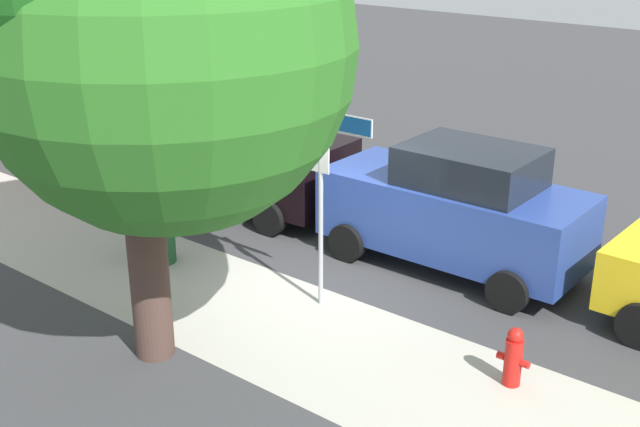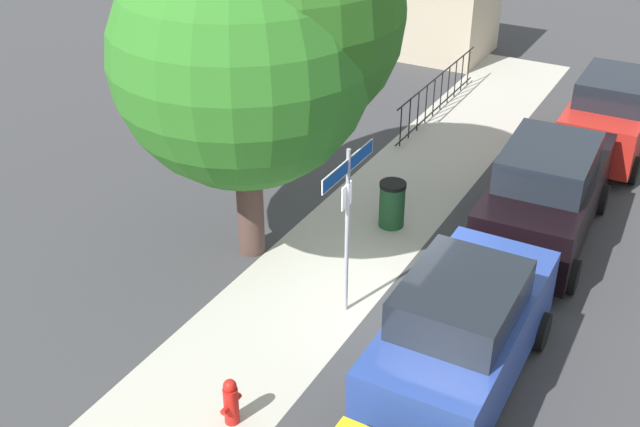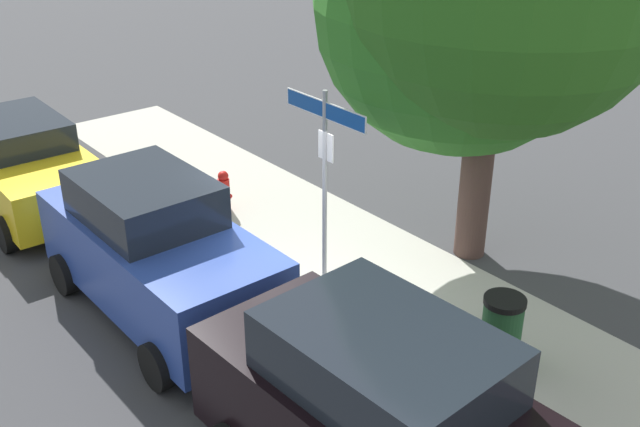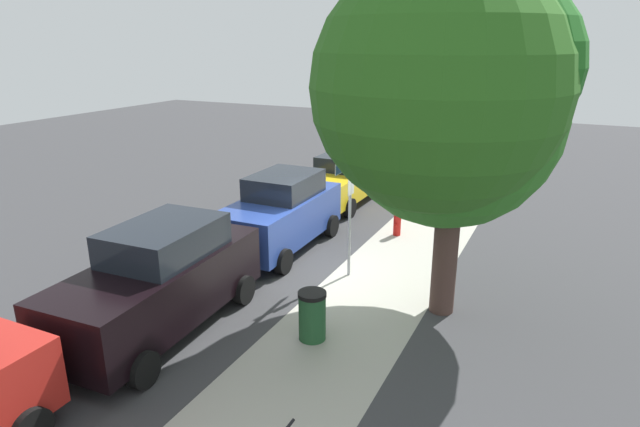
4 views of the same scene
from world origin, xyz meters
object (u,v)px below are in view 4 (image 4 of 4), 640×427
(car_black, at_px, (161,280))
(shade_tree, at_px, (449,96))
(trash_bin, at_px, (312,315))
(street_sign, at_px, (350,187))
(fire_hydrant, at_px, (397,223))
(car_blue, at_px, (281,212))
(car_yellow, at_px, (344,178))

(car_black, bearing_deg, shade_tree, 120.97)
(shade_tree, height_order, trash_bin, shade_tree)
(street_sign, height_order, shade_tree, shade_tree)
(car_black, distance_m, fire_hydrant, 7.58)
(car_blue, distance_m, trash_bin, 4.83)
(car_blue, bearing_deg, street_sign, 69.50)
(street_sign, xyz_separation_m, car_yellow, (-5.66, -2.56, -1.36))
(car_yellow, bearing_deg, fire_hydrant, 48.93)
(shade_tree, distance_m, car_yellow, 8.91)
(car_blue, xyz_separation_m, car_black, (4.80, 0.05, 0.04))
(car_yellow, height_order, car_blue, car_blue)
(shade_tree, xyz_separation_m, fire_hydrant, (-4.04, -2.13, -4.09))
(street_sign, distance_m, car_black, 4.71)
(car_yellow, distance_m, fire_hydrant, 3.74)
(fire_hydrant, xyz_separation_m, trash_bin, (6.18, 0.30, 0.11))
(car_blue, xyz_separation_m, trash_bin, (3.86, 2.86, -0.52))
(car_blue, height_order, car_black, car_black)
(street_sign, bearing_deg, car_blue, -109.99)
(shade_tree, relative_size, trash_bin, 7.16)
(car_blue, bearing_deg, fire_hydrant, 131.69)
(street_sign, xyz_separation_m, car_black, (3.94, -2.31, -1.17))
(car_yellow, relative_size, trash_bin, 4.56)
(fire_hydrant, bearing_deg, shade_tree, 27.77)
(fire_hydrant, bearing_deg, car_yellow, -131.98)
(fire_hydrant, bearing_deg, trash_bin, 2.78)
(shade_tree, height_order, fire_hydrant, shade_tree)
(car_blue, relative_size, trash_bin, 4.34)
(car_blue, bearing_deg, shade_tree, 69.37)
(street_sign, height_order, car_black, street_sign)
(street_sign, height_order, fire_hydrant, street_sign)
(car_yellow, relative_size, car_blue, 1.05)
(shade_tree, distance_m, trash_bin, 4.88)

